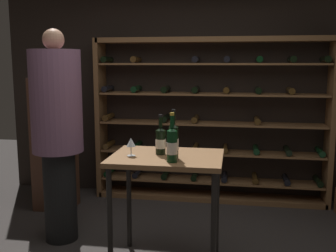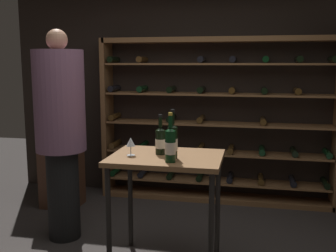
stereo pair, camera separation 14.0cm
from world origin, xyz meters
TOP-DOWN VIEW (x-y plane):
  - back_wall at (0.00, 2.10)m, footprint 4.87×0.10m
  - wine_rack at (0.25, 1.89)m, footprint 2.87×0.32m
  - tasting_table at (0.01, 0.16)m, footprint 0.91×0.68m
  - person_guest_blue_shirt at (-1.09, 0.49)m, footprint 0.48×0.48m
  - display_cabinet at (-1.52, 1.30)m, footprint 0.44×0.36m
  - wine_bottle_black_capsule at (0.08, -0.04)m, footprint 0.08×0.08m
  - wine_bottle_red_label at (-0.05, 0.20)m, footprint 0.09×0.09m
  - wine_bottle_gold_foil at (0.08, 0.08)m, footprint 0.08×0.08m
  - wine_glass_stemmed_right at (-0.28, 0.10)m, footprint 0.07×0.07m

SIDE VIEW (x-z plane):
  - display_cabinet at x=-1.52m, z-range 0.00..1.54m
  - tasting_table at x=0.01m, z-range 0.35..1.31m
  - wine_rack at x=0.25m, z-range -0.01..2.00m
  - wine_glass_stemmed_right at x=-0.28m, z-range 0.99..1.14m
  - wine_bottle_red_label at x=-0.05m, z-range 0.91..1.24m
  - wine_bottle_black_capsule at x=0.08m, z-range 0.90..1.29m
  - wine_bottle_gold_foil at x=0.08m, z-range 0.90..1.30m
  - person_guest_blue_shirt at x=-1.09m, z-range 0.11..2.13m
  - back_wall at x=0.00m, z-range 0.00..2.72m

